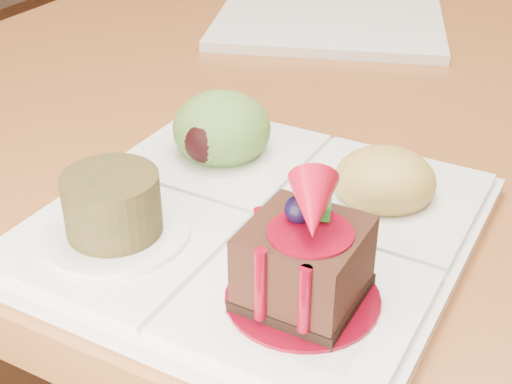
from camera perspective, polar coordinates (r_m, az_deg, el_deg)
The scene contains 5 objects.
ground at distance 1.54m, azimuth 13.06°, elevation -12.14°, with size 6.00×6.00×0.00m, color brown.
dining_table at distance 1.19m, azimuth 17.02°, elevation 12.64°, with size 1.00×1.80×0.75m.
chair_left at distance 1.77m, azimuth -5.55°, elevation 12.64°, with size 0.39×0.39×0.84m.
sampler_plate at distance 0.50m, azimuth 0.03°, elevation -1.00°, with size 0.28×0.28×0.11m.
second_plate at distance 0.95m, azimuth 5.96°, elevation 13.82°, with size 0.28×0.28×0.01m, color white.
Camera 1 is at (0.22, -1.12, 1.04)m, focal length 50.00 mm.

